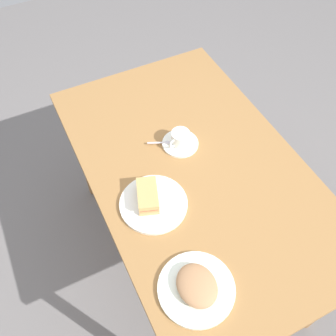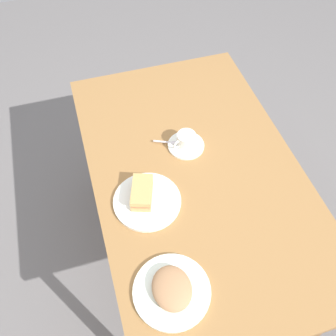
# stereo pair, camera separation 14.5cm
# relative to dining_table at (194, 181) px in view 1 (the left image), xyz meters

# --- Properties ---
(ground_plane) EXTENTS (6.00, 6.00, 0.00)m
(ground_plane) POSITION_rel_dining_table_xyz_m (0.00, 0.00, -0.67)
(ground_plane) COLOR slate
(dining_table) EXTENTS (1.35, 0.81, 0.77)m
(dining_table) POSITION_rel_dining_table_xyz_m (0.00, 0.00, 0.00)
(dining_table) COLOR #9F703F
(dining_table) RESTS_ON ground_plane
(sandwich_plate) EXTENTS (0.25, 0.25, 0.01)m
(sandwich_plate) POSITION_rel_dining_table_xyz_m (-0.08, 0.22, 0.11)
(sandwich_plate) COLOR white
(sandwich_plate) RESTS_ON dining_table
(sandwich_front) EXTENTS (0.15, 0.11, 0.05)m
(sandwich_front) POSITION_rel_dining_table_xyz_m (-0.06, 0.24, 0.14)
(sandwich_front) COLOR tan
(sandwich_front) RESTS_ON sandwich_plate
(coffee_saucer) EXTENTS (0.15, 0.15, 0.01)m
(coffee_saucer) POSITION_rel_dining_table_xyz_m (0.13, -0.00, 0.11)
(coffee_saucer) COLOR white
(coffee_saucer) RESTS_ON dining_table
(coffee_cup) EXTENTS (0.08, 0.10, 0.06)m
(coffee_cup) POSITION_rel_dining_table_xyz_m (0.13, -0.00, 0.14)
(coffee_cup) COLOR white
(coffee_cup) RESTS_ON coffee_saucer
(spoon) EXTENTS (0.05, 0.09, 0.01)m
(spoon) POSITION_rel_dining_table_xyz_m (0.16, 0.06, 0.11)
(spoon) COLOR silver
(spoon) RESTS_ON coffee_saucer
(side_plate) EXTENTS (0.25, 0.25, 0.01)m
(side_plate) POSITION_rel_dining_table_xyz_m (-0.43, 0.23, 0.11)
(side_plate) COLOR white
(side_plate) RESTS_ON dining_table
(side_food_pile) EXTENTS (0.15, 0.12, 0.04)m
(side_food_pile) POSITION_rel_dining_table_xyz_m (-0.43, 0.23, 0.14)
(side_food_pile) COLOR tan
(side_food_pile) RESTS_ON side_plate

